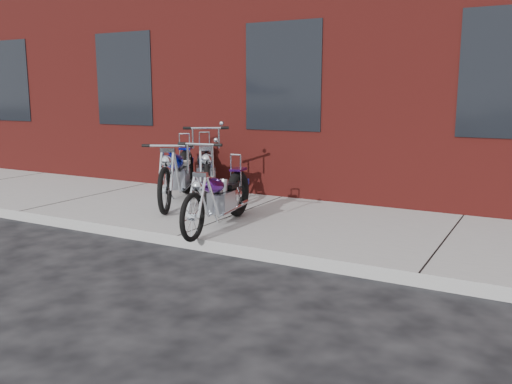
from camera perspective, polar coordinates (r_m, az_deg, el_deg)
The scene contains 6 objects.
ground at distance 6.98m, azimuth -8.23°, elevation -5.78°, with size 120.00×120.00×0.00m, color black.
sidewalk at distance 8.16m, azimuth -1.91°, elevation -2.75°, with size 22.00×3.00×0.15m, color gray.
building_brick at distance 14.09m, azimuth 12.35°, elevation 18.60°, with size 22.00×10.00×8.00m, color #5F1713.
chopper_purple at distance 7.26m, azimuth -3.90°, elevation -0.75°, with size 0.56×2.10×1.18m.
chopper_blue at distance 8.98m, azimuth -8.29°, elevation 1.74°, with size 1.17×2.29×1.08m.
chopper_third at distance 9.13m, azimuth -5.29°, elevation 1.98°, with size 1.54×2.11×1.27m.
Camera 1 is at (4.06, -5.33, 1.93)m, focal length 38.00 mm.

